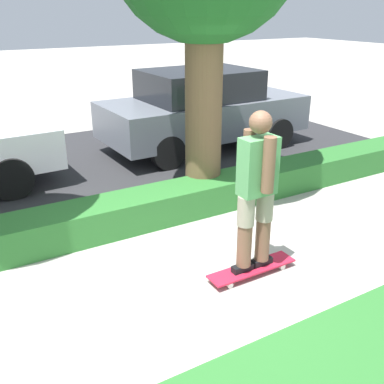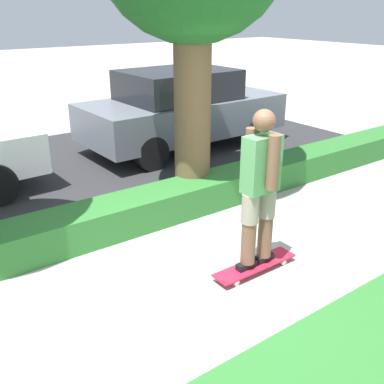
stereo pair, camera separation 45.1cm
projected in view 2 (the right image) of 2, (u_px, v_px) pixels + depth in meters
The scene contains 6 objects.
ground_plane at pixel (209, 282), 4.75m from camera, with size 60.00×60.00×0.00m, color #ADA89E.
street_asphalt at pixel (62, 172), 7.89m from camera, with size 12.25×5.00×0.01m.
hedge_row at pixel (134, 212), 5.86m from camera, with size 12.25×0.60×0.42m.
skateboard at pixel (255, 265), 4.91m from camera, with size 1.03×0.24×0.09m.
skater_person at pixel (260, 187), 4.56m from camera, with size 0.50×0.44×1.71m.
parked_car_middle at pixel (182, 109), 9.00m from camera, with size 4.12×1.90×1.57m.
Camera 2 is at (-2.50, -3.15, 2.69)m, focal length 42.00 mm.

